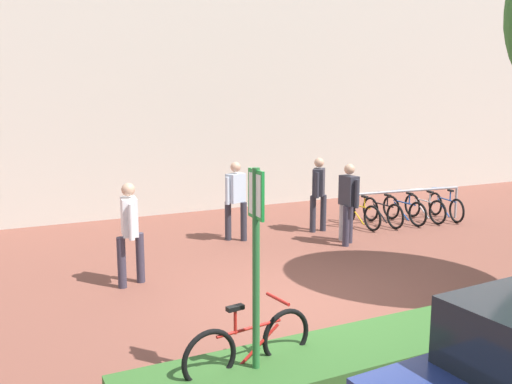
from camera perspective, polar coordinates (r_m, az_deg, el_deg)
The scene contains 11 objects.
ground_plane at distance 8.45m, azimuth 5.60°, elevation -11.64°, with size 60.00×60.00×0.00m, color brown.
building_facade at distance 15.22m, azimuth -10.23°, elevation 16.94°, with size 28.00×1.20×10.00m, color beige.
planter_strip at distance 7.32m, azimuth 14.28°, elevation -14.73°, with size 7.00×1.10×0.16m, color #336028.
parking_sign_post at distance 5.81m, azimuth 0.01°, elevation -5.48°, with size 0.08×0.36×2.37m.
bike_at_sign at distance 6.37m, azimuth -0.67°, elevation -15.62°, with size 1.67×0.42×0.86m.
bike_rack_cluster at distance 14.08m, azimuth 15.12°, elevation -1.71°, with size 3.20×1.78×0.83m.
bollard_steel at distance 12.09m, azimuth 9.01°, elevation -2.87°, with size 0.16×0.16×0.90m, color #ADADB2.
person_shirt_blue at distance 9.22m, azimuth -12.98°, elevation -3.60°, with size 0.48×0.61×1.72m.
person_suited_dark at distance 11.63m, azimuth 9.59°, elevation -0.71°, with size 0.37×0.61×1.72m.
person_shirt_white at distance 11.81m, azimuth -2.12°, elevation -0.41°, with size 0.57×0.38×1.72m.
person_suited_navy at distance 12.67m, azimuth 6.51°, elevation 0.24°, with size 0.44×0.49×1.72m.
Camera 1 is at (-4.12, -6.70, 3.09)m, focal length 38.51 mm.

